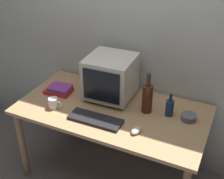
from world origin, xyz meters
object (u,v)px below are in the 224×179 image
computer_mouse (136,131)px  bottle_short (170,107)px  book_stack (59,90)px  keyboard (95,119)px  bottle_tall (147,97)px  mug (54,103)px  crt_monitor (111,77)px  cd_spindle (189,117)px

computer_mouse → bottle_short: (0.15, 0.32, 0.05)m
computer_mouse → book_stack: (-0.82, 0.24, 0.01)m
keyboard → bottle_short: bottle_short is taller
bottle_tall → mug: bottle_tall is taller
crt_monitor → bottle_tall: size_ratio=1.17×
book_stack → mug: (0.10, -0.22, 0.01)m
computer_mouse → mug: bearing=-169.1°
crt_monitor → cd_spindle: size_ratio=3.34×
keyboard → cd_spindle: size_ratio=3.50×
keyboard → computer_mouse: computer_mouse is taller
keyboard → bottle_tall: size_ratio=1.22×
computer_mouse → bottle_short: 0.36m
bottle_tall → keyboard: bearing=-136.9°
computer_mouse → mug: mug is taller
bottle_tall → cd_spindle: (0.33, 0.03, -0.11)m
bottle_tall → cd_spindle: bearing=5.0°
bottle_short → book_stack: (-0.97, -0.08, -0.04)m
bottle_short → book_stack: bottle_short is taller
bottle_short → mug: (-0.88, -0.30, -0.03)m
bottle_tall → mug: size_ratio=2.86×
keyboard → bottle_tall: 0.44m
computer_mouse → mug: 0.72m
bottle_tall → mug: bearing=-158.4°
crt_monitor → book_stack: (-0.44, -0.13, -0.16)m
keyboard → mug: mug is taller
computer_mouse → bottle_tall: size_ratio=0.29×
keyboard → crt_monitor: bearing=96.2°
keyboard → bottle_tall: bottle_tall is taller
computer_mouse → keyboard: bearing=-168.2°
bottle_tall → book_stack: (-0.80, -0.05, -0.10)m
keyboard → book_stack: 0.54m
mug → book_stack: bearing=113.6°
bottle_tall → mug: 0.76m
bottle_tall → book_stack: bearing=-176.1°
mug → computer_mouse: bearing=-1.2°
keyboard → mug: (-0.39, 0.01, 0.03)m
crt_monitor → mug: crt_monitor is taller
keyboard → computer_mouse: (0.33, -0.00, 0.01)m
book_stack → bottle_short: bearing=4.6°
bottle_tall → book_stack: bottle_tall is taller
bottle_short → mug: bottle_short is taller
computer_mouse → cd_spindle: 0.44m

